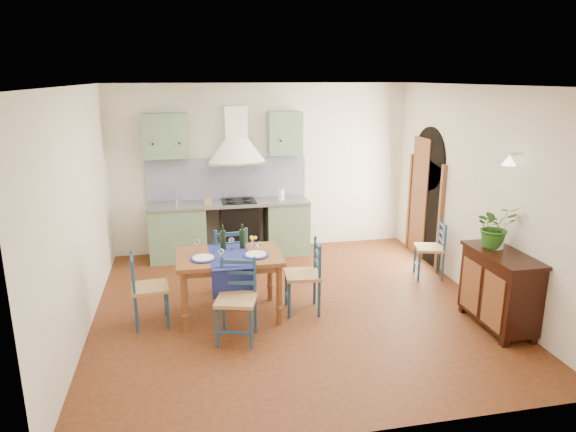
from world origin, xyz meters
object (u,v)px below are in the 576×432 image
Objects in this scene: sideboard at (499,287)px; chair_near at (237,299)px; potted_plant at (495,226)px; dining_table at (230,262)px.

chair_near is at bearing 173.68° from sideboard.
potted_plant is (0.00, 0.21, 0.68)m from sideboard.
sideboard is 0.72m from potted_plant.
dining_table is 1.21× the size of sideboard.
chair_near is 0.89× the size of sideboard.
chair_near is at bearing 177.66° from potted_plant.
potted_plant reaches higher than sideboard.
potted_plant reaches higher than dining_table.
potted_plant is (3.06, -0.12, 0.71)m from chair_near.
sideboard is at bearing -17.00° from dining_table.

